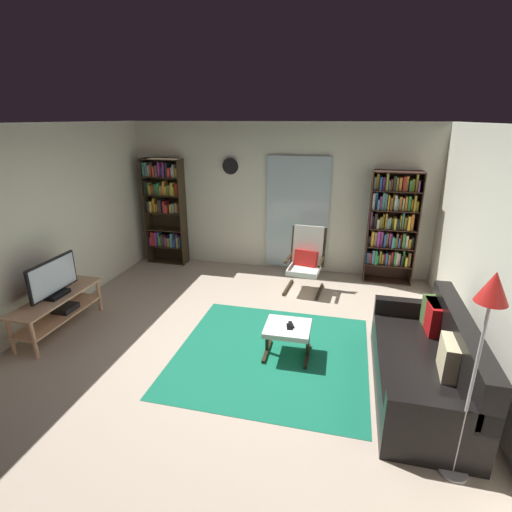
{
  "coord_description": "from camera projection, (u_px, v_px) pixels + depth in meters",
  "views": [
    {
      "loc": [
        1.23,
        -3.87,
        2.66
      ],
      "look_at": [
        0.07,
        0.96,
        0.89
      ],
      "focal_mm": 27.31,
      "sensor_mm": 36.0,
      "label": 1
    }
  ],
  "objects": [
    {
      "name": "wall_left",
      "position": [
        23.0,
        233.0,
        4.87
      ],
      "size": [
        0.06,
        6.0,
        2.6
      ],
      "primitive_type": "cube",
      "color": "silver",
      "rests_on": "ground"
    },
    {
      "name": "floor_lamp_by_sofa",
      "position": [
        488.0,
        313.0,
        2.62
      ],
      "size": [
        0.22,
        0.22,
        1.72
      ],
      "color": "#A5A5AD",
      "rests_on": "ground"
    },
    {
      "name": "wall_clock",
      "position": [
        230.0,
        166.0,
        6.86
      ],
      "size": [
        0.29,
        0.03,
        0.29
      ],
      "color": "silver"
    },
    {
      "name": "leather_sofa",
      "position": [
        427.0,
        365.0,
        3.91
      ],
      "size": [
        0.82,
        1.95,
        0.86
      ],
      "color": "black",
      "rests_on": "ground"
    },
    {
      "name": "glass_door_panel",
      "position": [
        297.0,
        214.0,
        6.87
      ],
      "size": [
        1.1,
        0.01,
        2.0
      ],
      "primitive_type": "cube",
      "color": "silver"
    },
    {
      "name": "bookshelf_near_tv",
      "position": [
        165.0,
        207.0,
        7.27
      ],
      "size": [
        0.74,
        0.3,
        1.97
      ],
      "color": "black",
      "rests_on": "ground"
    },
    {
      "name": "lounge_armchair",
      "position": [
        306.0,
        258.0,
        6.25
      ],
      "size": [
        0.61,
        0.69,
        1.02
      ],
      "color": "black",
      "rests_on": "ground"
    },
    {
      "name": "ground_plane",
      "position": [
        232.0,
        350.0,
        4.71
      ],
      "size": [
        7.02,
        7.02,
        0.0
      ],
      "primitive_type": "plane",
      "color": "#BAA792"
    },
    {
      "name": "tv_stand",
      "position": [
        59.0,
        307.0,
        5.06
      ],
      "size": [
        0.42,
        1.34,
        0.5
      ],
      "color": "tan",
      "rests_on": "ground"
    },
    {
      "name": "tv_remote",
      "position": [
        291.0,
        325.0,
        4.5
      ],
      "size": [
        0.09,
        0.15,
        0.02
      ],
      "primitive_type": "cube",
      "rotation": [
        0.0,
        0.0,
        0.4
      ],
      "color": "black",
      "rests_on": "ottoman"
    },
    {
      "name": "wall_back",
      "position": [
        278.0,
        198.0,
        6.93
      ],
      "size": [
        5.6,
        0.06,
        2.6
      ],
      "primitive_type": "cube",
      "color": "silver",
      "rests_on": "ground"
    },
    {
      "name": "area_rug",
      "position": [
        271.0,
        354.0,
        4.63
      ],
      "size": [
        2.23,
        2.2,
        0.01
      ],
      "primitive_type": "cube",
      "color": "#176F50",
      "rests_on": "ground"
    },
    {
      "name": "bookshelf_near_sofa",
      "position": [
        392.0,
        224.0,
        6.4
      ],
      "size": [
        0.78,
        0.3,
        1.87
      ],
      "color": "#311D16",
      "rests_on": "ground"
    },
    {
      "name": "wall_right",
      "position": [
        502.0,
        270.0,
        3.68
      ],
      "size": [
        0.06,
        6.0,
        2.6
      ],
      "primitive_type": "cube",
      "color": "silver",
      "rests_on": "ground"
    },
    {
      "name": "cell_phone",
      "position": [
        290.0,
        327.0,
        4.46
      ],
      "size": [
        0.1,
        0.15,
        0.01
      ],
      "primitive_type": "cube",
      "rotation": [
        0.0,
        0.0,
        0.21
      ],
      "color": "black",
      "rests_on": "ottoman"
    },
    {
      "name": "ottoman",
      "position": [
        287.0,
        331.0,
        4.51
      ],
      "size": [
        0.53,
        0.49,
        0.39
      ],
      "color": "white",
      "rests_on": "ground"
    },
    {
      "name": "television",
      "position": [
        53.0,
        280.0,
        4.92
      ],
      "size": [
        0.2,
        0.81,
        0.49
      ],
      "color": "black",
      "rests_on": "tv_stand"
    }
  ]
}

